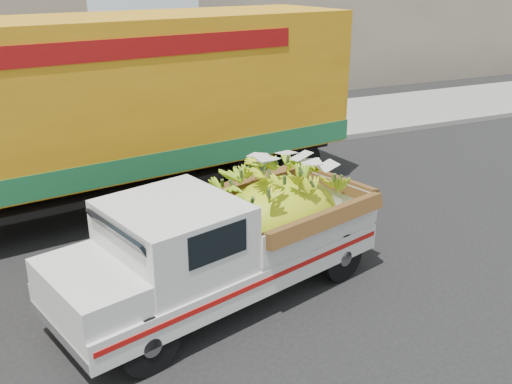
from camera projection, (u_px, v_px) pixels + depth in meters
name	position (u px, v px, depth m)	size (l,w,h in m)	color
ground	(169.00, 295.00, 8.63)	(100.00, 100.00, 0.00)	black
curb	(96.00, 170.00, 13.74)	(60.00, 0.25, 0.15)	gray
sidewalk	(82.00, 148.00, 15.52)	(60.00, 4.00, 0.14)	gray
building_right	(367.00, 7.00, 25.76)	(14.00, 6.00, 6.00)	gray
pickup_truck	(241.00, 234.00, 8.46)	(5.23, 3.05, 1.73)	black
semi_trailer	(66.00, 112.00, 10.63)	(12.06, 4.15, 3.80)	black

